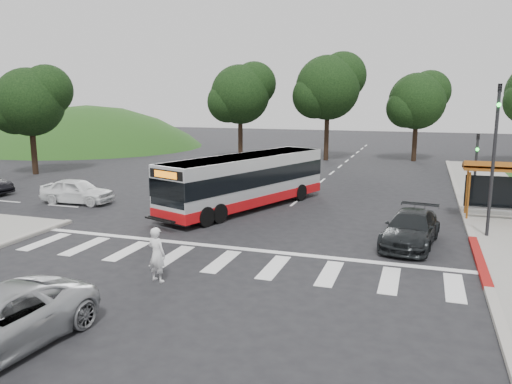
% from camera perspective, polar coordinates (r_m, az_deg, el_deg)
% --- Properties ---
extents(ground, '(140.00, 140.00, 0.00)m').
position_cam_1_polar(ground, '(23.08, 0.82, -4.17)').
color(ground, black).
rests_on(ground, ground).
extents(sidewalk_east, '(4.00, 40.00, 0.12)m').
position_cam_1_polar(sidewalk_east, '(30.12, 26.22, -1.62)').
color(sidewalk_east, gray).
rests_on(sidewalk_east, ground).
extents(curb_east, '(0.30, 40.00, 0.15)m').
position_cam_1_polar(curb_east, '(29.90, 22.43, -1.38)').
color(curb_east, '#9E9991').
rests_on(curb_east, ground).
extents(curb_east_red, '(0.32, 6.00, 0.15)m').
position_cam_1_polar(curb_east_red, '(20.24, 24.17, -7.08)').
color(curb_east_red, maroon).
rests_on(curb_east_red, ground).
extents(hillside_nw, '(44.00, 44.00, 10.00)m').
position_cam_1_polar(hillside_nw, '(64.54, -18.55, 4.95)').
color(hillside_nw, '#1F4215').
rests_on(hillside_nw, ground).
extents(crosswalk_ladder, '(18.00, 2.60, 0.01)m').
position_cam_1_polar(crosswalk_ladder, '(18.58, -3.94, -7.92)').
color(crosswalk_ladder, silver).
rests_on(crosswalk_ladder, ground).
extents(bus_shelter, '(4.20, 1.60, 2.86)m').
position_cam_1_polar(bus_shelter, '(26.89, 26.98, 1.91)').
color(bus_shelter, '#A0571A').
rests_on(bus_shelter, sidewalk_east).
extents(traffic_signal_ne_tall, '(0.18, 0.37, 6.50)m').
position_cam_1_polar(traffic_signal_ne_tall, '(23.00, 25.60, 4.55)').
color(traffic_signal_ne_tall, black).
rests_on(traffic_signal_ne_tall, ground).
extents(traffic_signal_ne_short, '(0.18, 0.37, 4.00)m').
position_cam_1_polar(traffic_signal_ne_short, '(30.06, 23.84, 3.23)').
color(traffic_signal_ne_short, black).
rests_on(traffic_signal_ne_short, ground).
extents(tree_north_a, '(6.60, 6.15, 10.17)m').
position_cam_1_polar(tree_north_a, '(48.11, 8.32, 11.84)').
color(tree_north_a, black).
rests_on(tree_north_a, ground).
extents(tree_north_b, '(5.72, 5.33, 8.43)m').
position_cam_1_polar(tree_north_b, '(49.30, 18.02, 9.94)').
color(tree_north_b, black).
rests_on(tree_north_b, ground).
extents(tree_north_c, '(6.16, 5.74, 9.30)m').
position_cam_1_polar(tree_north_c, '(48.28, -1.71, 11.20)').
color(tree_north_c, black).
rests_on(tree_north_c, ground).
extents(tree_west_a, '(5.72, 5.33, 8.43)m').
position_cam_1_polar(tree_west_a, '(42.47, -24.32, 9.46)').
color(tree_west_a, black).
rests_on(tree_west_a, ground).
extents(transit_bus, '(6.19, 11.25, 2.87)m').
position_cam_1_polar(transit_bus, '(26.93, -1.16, 1.13)').
color(transit_bus, silver).
rests_on(transit_bus, ground).
extents(pedestrian, '(0.76, 0.59, 1.83)m').
position_cam_1_polar(pedestrian, '(16.69, -11.27, -7.01)').
color(pedestrian, white).
rests_on(pedestrian, ground).
extents(dark_sedan, '(2.55, 4.93, 1.37)m').
position_cam_1_polar(dark_sedan, '(21.36, 17.28, -4.00)').
color(dark_sedan, black).
rests_on(dark_sedan, ground).
extents(west_car_white, '(4.24, 1.86, 1.42)m').
position_cam_1_polar(west_car_white, '(30.08, -19.76, 0.11)').
color(west_car_white, white).
rests_on(west_car_white, ground).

